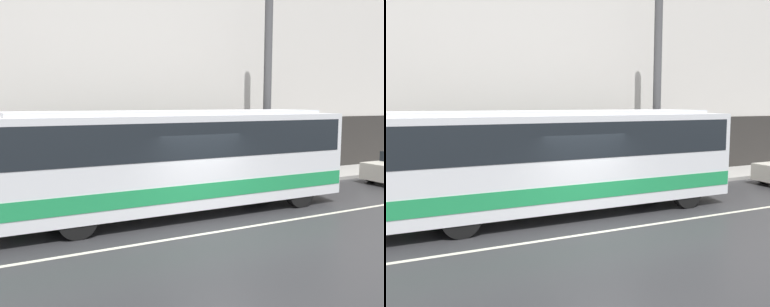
# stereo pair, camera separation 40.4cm
# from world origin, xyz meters

# --- Properties ---
(ground_plane) EXTENTS (60.00, 60.00, 0.00)m
(ground_plane) POSITION_xyz_m (0.00, 0.00, 0.00)
(ground_plane) COLOR #2D2D30
(sidewalk) EXTENTS (60.00, 2.48, 0.14)m
(sidewalk) POSITION_xyz_m (0.00, 5.24, 0.07)
(sidewalk) COLOR #A09E99
(sidewalk) RESTS_ON ground_plane
(building_facade) EXTENTS (60.00, 0.35, 10.76)m
(building_facade) POSITION_xyz_m (0.00, 6.62, 5.19)
(building_facade) COLOR silver
(building_facade) RESTS_ON ground_plane
(lane_stripe) EXTENTS (54.00, 0.14, 0.01)m
(lane_stripe) POSITION_xyz_m (0.00, 0.00, 0.00)
(lane_stripe) COLOR beige
(lane_stripe) RESTS_ON ground_plane
(transit_bus) EXTENTS (11.18, 2.62, 3.14)m
(transit_bus) POSITION_xyz_m (-0.24, 2.24, 1.77)
(transit_bus) COLOR silver
(transit_bus) RESTS_ON ground_plane
(utility_pole_near) EXTENTS (0.32, 0.32, 7.69)m
(utility_pole_near) POSITION_xyz_m (5.05, 4.62, 3.99)
(utility_pole_near) COLOR #4C4C4F
(utility_pole_near) RESTS_ON sidewalk
(pedestrian_waiting) EXTENTS (0.36, 0.36, 1.73)m
(pedestrian_waiting) POSITION_xyz_m (-4.41, 5.40, 0.95)
(pedestrian_waiting) COLOR #1E5933
(pedestrian_waiting) RESTS_ON sidewalk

